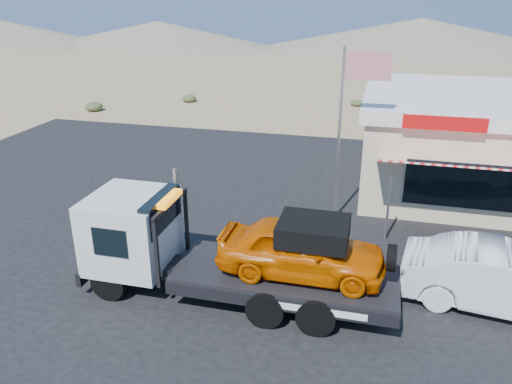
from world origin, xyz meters
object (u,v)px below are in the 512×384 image
at_px(flagpole, 347,117).
at_px(tow_truck, 229,247).
at_px(white_sedan, 505,280).
at_px(jerky_store, 495,143).

bearing_deg(flagpole, tow_truck, -113.87).
xyz_separation_m(white_sedan, jerky_store, (1.07, 8.82, 1.14)).
relative_size(tow_truck, white_sedan, 1.61).
xyz_separation_m(jerky_store, flagpole, (-5.57, -4.47, 1.77)).
bearing_deg(tow_truck, jerky_store, 51.28).
xyz_separation_m(tow_truck, flagpole, (2.44, 5.51, 2.30)).
bearing_deg(white_sedan, tow_truck, 106.80).
bearing_deg(flagpole, white_sedan, -44.05).
relative_size(tow_truck, flagpole, 1.36).
bearing_deg(flagpole, jerky_store, 38.79).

